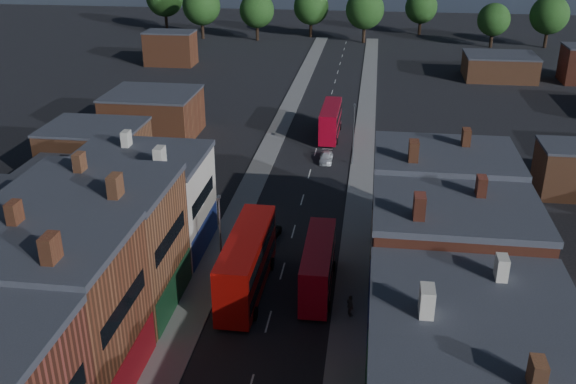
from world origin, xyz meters
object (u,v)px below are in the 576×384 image
(bus_2, at_px, (331,120))
(ped_3, at_px, (350,306))
(bus_1, at_px, (318,265))
(car_3, at_px, (326,157))
(bus_0, at_px, (247,262))
(car_2, at_px, (269,234))

(bus_2, relative_size, ped_3, 5.69)
(bus_2, xyz_separation_m, ped_3, (5.00, -45.17, -1.43))
(ped_3, bearing_deg, bus_1, 13.46)
(bus_1, xyz_separation_m, car_3, (-1.76, 31.21, -1.83))
(bus_1, bearing_deg, bus_0, -169.36)
(ped_3, bearing_deg, bus_0, 48.93)
(bus_2, height_order, car_3, bus_2)
(bus_0, xyz_separation_m, bus_2, (4.03, 42.57, -0.44))
(bus_2, bearing_deg, car_2, -95.84)
(bus_2, distance_m, ped_3, 45.47)
(bus_0, distance_m, car_3, 32.75)
(bus_1, relative_size, ped_3, 5.49)
(bus_0, bearing_deg, ped_3, -15.43)
(car_3, bearing_deg, ped_3, -82.17)
(ped_3, bearing_deg, bus_2, -18.67)
(car_2, bearing_deg, car_3, 87.51)
(car_3, bearing_deg, bus_2, 91.44)
(bus_0, xyz_separation_m, ped_3, (9.02, -2.60, -1.88))
(bus_1, xyz_separation_m, ped_3, (3.00, -3.78, -1.35))
(car_2, bearing_deg, ped_3, -47.28)
(bus_2, relative_size, car_3, 2.65)
(bus_0, bearing_deg, bus_2, 85.26)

